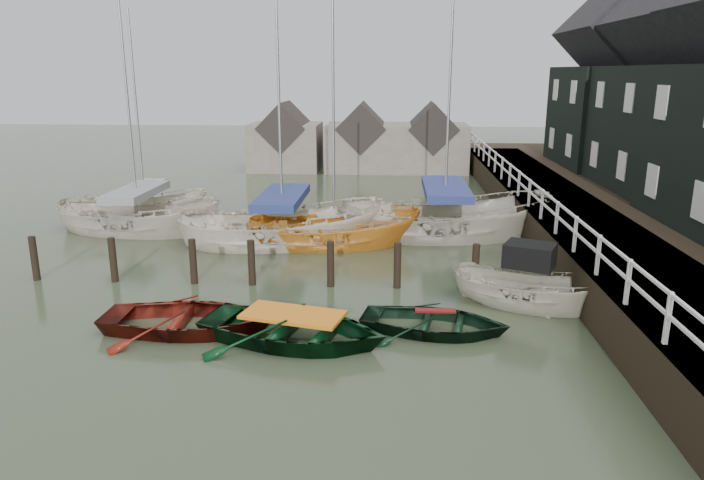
# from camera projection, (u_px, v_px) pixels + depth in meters

# --- Properties ---
(ground) EXTENTS (120.00, 120.00, 0.00)m
(ground) POSITION_uv_depth(u_px,v_px,m) (273.00, 324.00, 16.15)
(ground) COLOR #313A25
(ground) RESTS_ON ground
(pier) EXTENTS (3.04, 32.00, 2.70)m
(pier) POSITION_uv_depth(u_px,v_px,m) (554.00, 216.00, 25.00)
(pier) COLOR black
(pier) RESTS_ON ground
(land_strip) EXTENTS (14.00, 38.00, 1.50)m
(land_strip) POSITION_uv_depth(u_px,v_px,m) (694.00, 235.00, 24.84)
(land_strip) COLOR black
(land_strip) RESTS_ON ground
(mooring_pilings) EXTENTS (13.72, 0.22, 1.80)m
(mooring_pilings) POSITION_uv_depth(u_px,v_px,m) (255.00, 269.00, 18.98)
(mooring_pilings) COLOR black
(mooring_pilings) RESTS_ON ground
(far_sheds) EXTENTS (14.00, 4.08, 4.39)m
(far_sheds) POSITION_uv_depth(u_px,v_px,m) (359.00, 142.00, 40.66)
(far_sheds) COLOR #665B51
(far_sheds) RESTS_ON ground
(rowboat_red) EXTENTS (4.39, 3.16, 0.90)m
(rowboat_red) POSITION_uv_depth(u_px,v_px,m) (190.00, 330.00, 15.75)
(rowboat_red) COLOR #59150C
(rowboat_red) RESTS_ON ground
(rowboat_green) EXTENTS (5.25, 4.30, 0.95)m
(rowboat_green) POSITION_uv_depth(u_px,v_px,m) (294.00, 342.00, 15.07)
(rowboat_green) COLOR black
(rowboat_green) RESTS_ON ground
(rowboat_dkgreen) EXTENTS (4.09, 3.24, 0.76)m
(rowboat_dkgreen) POSITION_uv_depth(u_px,v_px,m) (435.00, 332.00, 15.66)
(rowboat_dkgreen) COLOR black
(rowboat_dkgreen) RESTS_ON ground
(motorboat) EXTENTS (4.60, 3.22, 2.57)m
(motorboat) POSITION_uv_depth(u_px,v_px,m) (528.00, 303.00, 17.33)
(motorboat) COLOR #BEB7A2
(motorboat) RESTS_ON ground
(sailboat_a) EXTENTS (7.39, 3.64, 10.38)m
(sailboat_a) POSITION_uv_depth(u_px,v_px,m) (139.00, 230.00, 25.39)
(sailboat_a) COLOR beige
(sailboat_a) RESTS_ON ground
(sailboat_b) EXTENTS (8.16, 4.23, 12.07)m
(sailboat_b) POSITION_uv_depth(u_px,v_px,m) (283.00, 242.00, 23.63)
(sailboat_b) COLOR beige
(sailboat_b) RESTS_ON ground
(sailboat_c) EXTENTS (6.78, 3.37, 10.41)m
(sailboat_c) POSITION_uv_depth(u_px,v_px,m) (334.00, 244.00, 23.47)
(sailboat_c) COLOR orange
(sailboat_c) RESTS_ON ground
(sailboat_d) EXTENTS (8.53, 3.72, 12.12)m
(sailboat_d) POSITION_uv_depth(u_px,v_px,m) (444.00, 235.00, 24.69)
(sailboat_d) COLOR #BFB7A3
(sailboat_d) RESTS_ON ground
(sailboat_e) EXTENTS (5.80, 2.93, 9.87)m
(sailboat_e) POSITION_uv_depth(u_px,v_px,m) (146.00, 214.00, 28.15)
(sailboat_e) COLOR beige
(sailboat_e) RESTS_ON ground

